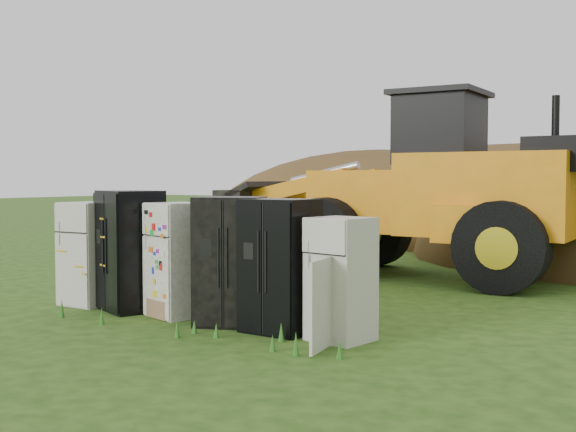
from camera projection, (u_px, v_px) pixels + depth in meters
name	position (u px, v px, depth m)	size (l,w,h in m)	color
ground	(206.00, 321.00, 10.54)	(120.00, 120.00, 0.00)	#254612
fridge_leftmost	(89.00, 254.00, 11.83)	(0.75, 0.72, 1.69)	silver
fridge_black_side	(130.00, 250.00, 11.35)	(0.99, 0.78, 1.89)	black
fridge_sticker	(177.00, 260.00, 10.85)	(0.76, 0.71, 1.71)	white
fridge_dark_mid	(230.00, 261.00, 10.23)	(0.93, 0.76, 1.82)	black
fridge_black_right	(280.00, 265.00, 9.75)	(0.90, 0.75, 1.80)	black
fridge_open_door	(341.00, 279.00, 9.22)	(0.72, 0.66, 1.58)	silver
wheel_loader	(396.00, 185.00, 15.39)	(7.99, 3.24, 3.87)	orange
dirt_mound_left	(378.00, 236.00, 25.95)	(13.72, 10.29, 6.23)	#4D3618
dirt_mound_back	(525.00, 235.00, 26.43)	(18.68, 12.45, 6.73)	#4D3618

